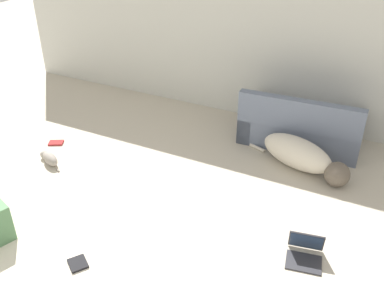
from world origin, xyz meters
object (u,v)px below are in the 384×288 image
object	(u,v)px
couch	(300,128)
dog	(303,156)
cat	(49,158)
laptop_open	(305,250)
book_black	(78,264)
book_red	(56,143)

from	to	relation	value
couch	dog	world-z (taller)	couch
cat	laptop_open	size ratio (longest dim) A/B	1.20
dog	cat	xyz separation A→B (m)	(-3.08, -1.38, -0.13)
laptop_open	book_black	xyz separation A→B (m)	(-1.96, -1.11, -0.07)
laptop_open	couch	bearing A→B (deg)	95.49
couch	cat	world-z (taller)	couch
couch	laptop_open	bearing A→B (deg)	103.24
book_black	cat	bearing A→B (deg)	140.22
laptop_open	book_black	size ratio (longest dim) A/B	1.60
laptop_open	book_red	size ratio (longest dim) A/B	1.65
cat	book_black	distance (m)	2.01
couch	laptop_open	size ratio (longest dim) A/B	4.19
cat	dog	bearing A→B (deg)	-132.00
dog	book_red	bearing A→B (deg)	-145.97
book_black	book_red	size ratio (longest dim) A/B	1.03
couch	laptop_open	xyz separation A→B (m)	(0.63, -2.19, -0.18)
couch	book_black	size ratio (longest dim) A/B	6.71
dog	book_black	bearing A→B (deg)	-101.48
cat	couch	bearing A→B (deg)	-120.97
dog	laptop_open	xyz separation A→B (m)	(0.43, -1.55, -0.12)
dog	laptop_open	distance (m)	1.61
dog	cat	size ratio (longest dim) A/B	3.02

